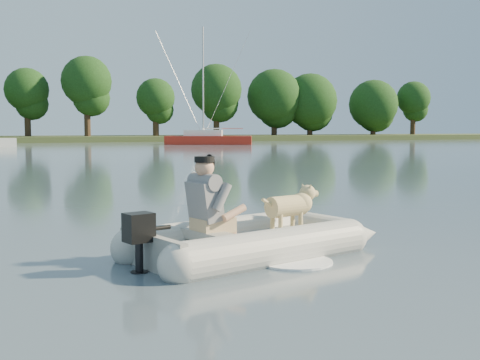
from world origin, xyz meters
name	(u,v)px	position (x,y,z in m)	size (l,w,h in m)	color
water	(267,248)	(0.00, 0.00, 0.00)	(160.00, 160.00, 0.00)	slate
shore_bank	(52,139)	(0.00, 62.00, 0.25)	(160.00, 12.00, 0.70)	#47512D
treeline	(119,94)	(7.27, 61.07, 5.30)	(90.01, 7.35, 9.27)	#332316
dinghy	(253,209)	(-0.30, -0.25, 0.57)	(4.66, 3.59, 1.33)	#AAA9A4
man	(206,198)	(-0.96, -0.41, 0.75)	(0.70, 0.60, 1.04)	slate
dog	(287,210)	(0.28, -0.01, 0.50)	(0.90, 0.32, 0.60)	tan
outboard_motor	(139,245)	(-1.82, -0.74, 0.30)	(0.40, 0.28, 0.76)	black
sailboat	(208,139)	(13.01, 45.73, 0.47)	(8.18, 5.13, 10.82)	#A21E12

